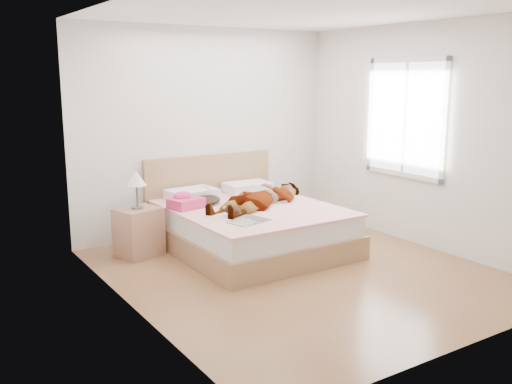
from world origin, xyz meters
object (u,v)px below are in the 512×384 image
towel (185,201)px  plush_toy (233,211)px  bed (247,225)px  phone (207,188)px  nightstand (138,228)px  coffee_mug (247,208)px  woman (261,195)px  magazine (250,221)px

towel → plush_toy: bearing=-68.8°
bed → phone: bearing=130.9°
bed → nightstand: size_ratio=2.16×
plush_toy → coffee_mug: bearing=22.4°
bed → nightstand: bearing=161.5°
towel → coffee_mug: bearing=-48.2°
towel → plush_toy: (0.25, -0.65, -0.01)m
woman → coffee_mug: bearing=-77.5°
phone → bed: 0.65m
woman → nightstand: (-1.37, 0.42, -0.30)m
woman → magazine: bearing=-64.9°
towel → coffee_mug: size_ratio=3.48×
magazine → towel: bearing=107.5°
phone → bed: bearing=-72.5°
nightstand → magazine: bearing=-52.4°
coffee_mug → plush_toy: plush_toy is taller
bed → coffee_mug: 0.44m
coffee_mug → nightstand: size_ratio=0.12×
phone → plush_toy: (-0.10, -0.76, -0.12)m
nightstand → towel: bearing=-14.5°
magazine → bed: bearing=59.7°
phone → coffee_mug: (0.14, -0.66, -0.13)m
woman → plush_toy: woman is taller
phone → magazine: phone is taller
phone → magazine: size_ratio=0.20×
bed → towel: 0.79m
plush_toy → woman: bearing=30.9°
phone → coffee_mug: 0.69m
woman → bed: (-0.18, 0.02, -0.35)m
woman → phone: bearing=-152.0°
phone → magazine: 1.05m
phone → nightstand: 0.95m
coffee_mug → nightstand: bearing=146.0°
woman → phone: woman is taller
woman → coffee_mug: size_ratio=13.67×
magazine → plush_toy: 0.28m
phone → nightstand: nightstand is taller
woman → magazine: 0.85m
woman → bed: 0.39m
bed → nightstand: bed is taller
plush_toy → phone: bearing=82.8°
towel → nightstand: (-0.52, 0.13, -0.27)m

